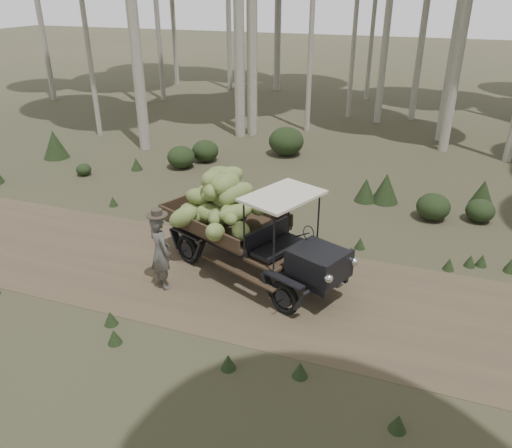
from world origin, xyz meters
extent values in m
plane|color=#473D2B|center=(0.00, 0.00, 0.00)|extent=(120.00, 120.00, 0.00)
cube|color=brown|center=(0.00, 0.00, 0.00)|extent=(70.00, 4.00, 0.01)
cube|color=black|center=(0.87, -0.13, 0.95)|extent=(1.23, 1.21, 0.52)
cube|color=black|center=(1.35, -0.33, 0.95)|extent=(0.46, 0.91, 0.59)
cube|color=black|center=(-0.35, 0.40, 1.05)|extent=(0.59, 1.26, 0.52)
cube|color=#38281C|center=(-1.58, 0.92, 0.95)|extent=(3.12, 2.62, 0.08)
cube|color=#38281C|center=(-1.24, 1.71, 1.12)|extent=(2.47, 1.10, 0.30)
cube|color=#38281C|center=(-1.92, 0.13, 1.12)|extent=(2.47, 1.10, 0.30)
cube|color=#38281C|center=(-2.80, 1.44, 1.12)|extent=(0.73, 1.60, 0.30)
cube|color=beige|center=(0.02, 0.23, 2.11)|extent=(1.64, 1.92, 0.06)
cube|color=black|center=(-0.52, 0.86, 0.59)|extent=(4.06, 1.81, 0.17)
cube|color=black|center=(-0.80, 0.19, 0.59)|extent=(4.06, 1.81, 0.17)
torus|color=black|center=(1.00, 0.65, 0.36)|extent=(0.72, 0.40, 0.72)
torus|color=black|center=(0.40, -0.75, 0.36)|extent=(0.72, 0.40, 0.72)
torus|color=black|center=(-1.72, 1.81, 0.36)|extent=(0.72, 0.40, 0.72)
torus|color=black|center=(-2.32, 0.41, 0.36)|extent=(0.72, 0.40, 0.72)
sphere|color=beige|center=(1.59, 0.03, 1.00)|extent=(0.17, 0.17, 0.17)
sphere|color=beige|center=(1.26, -0.76, 1.00)|extent=(0.17, 0.17, 0.17)
ellipsoid|color=olive|center=(-0.85, 0.10, 1.22)|extent=(0.64, 0.73, 0.39)
ellipsoid|color=olive|center=(-1.18, 0.26, 1.49)|extent=(0.70, 0.75, 0.44)
ellipsoid|color=olive|center=(-1.19, 0.79, 1.79)|extent=(0.95, 0.83, 0.66)
ellipsoid|color=olive|center=(-1.57, 0.78, 2.01)|extent=(0.47, 0.67, 0.41)
ellipsoid|color=olive|center=(-1.83, 0.65, 1.25)|extent=(0.85, 0.75, 0.57)
ellipsoid|color=olive|center=(-0.71, 0.79, 1.53)|extent=(0.69, 0.84, 0.48)
ellipsoid|color=olive|center=(-1.77, 0.74, 1.78)|extent=(0.76, 0.97, 0.64)
ellipsoid|color=olive|center=(-1.80, 0.85, 2.01)|extent=(0.64, 0.81, 0.58)
ellipsoid|color=olive|center=(-2.16, 0.37, 1.22)|extent=(0.66, 0.79, 0.46)
ellipsoid|color=olive|center=(-2.07, 1.63, 1.55)|extent=(0.87, 0.59, 0.67)
ellipsoid|color=olive|center=(-1.45, 0.79, 1.74)|extent=(0.86, 0.63, 0.63)
ellipsoid|color=olive|center=(-1.46, 1.02, 2.09)|extent=(0.76, 0.72, 0.48)
ellipsoid|color=olive|center=(-1.97, 1.77, 1.17)|extent=(0.53, 0.78, 0.59)
ellipsoid|color=olive|center=(-2.02, 1.13, 1.52)|extent=(0.73, 0.49, 0.51)
ellipsoid|color=olive|center=(-1.88, 1.04, 1.84)|extent=(0.74, 0.73, 0.49)
ellipsoid|color=olive|center=(-1.73, 1.13, 2.05)|extent=(0.91, 0.61, 0.47)
ellipsoid|color=olive|center=(-1.43, 1.10, 1.15)|extent=(0.89, 0.84, 0.53)
ellipsoid|color=olive|center=(-1.64, 0.97, 1.49)|extent=(0.88, 0.82, 0.52)
ellipsoid|color=olive|center=(-1.30, 0.65, 1.79)|extent=(0.74, 0.84, 0.64)
ellipsoid|color=olive|center=(-1.43, 0.74, 1.99)|extent=(0.68, 0.85, 0.52)
ellipsoid|color=olive|center=(-1.59, 0.58, 1.24)|extent=(0.56, 0.84, 0.50)
ellipsoid|color=olive|center=(-1.05, 0.31, 1.55)|extent=(0.82, 0.77, 0.41)
ellipsoid|color=olive|center=(-1.65, 0.67, 1.82)|extent=(0.86, 0.67, 0.57)
ellipsoid|color=olive|center=(-1.65, 1.09, 2.01)|extent=(0.97, 0.84, 0.69)
ellipsoid|color=olive|center=(-2.35, 0.81, 1.15)|extent=(0.73, 0.51, 0.52)
ellipsoid|color=olive|center=(-2.20, 0.85, 1.54)|extent=(0.80, 0.53, 0.45)
ellipsoid|color=olive|center=(-1.29, 0.91, 1.74)|extent=(0.76, 0.68, 0.47)
ellipsoid|color=olive|center=(-2.28, 0.24, 1.28)|extent=(0.91, 0.64, 0.72)
ellipsoid|color=olive|center=(-1.32, -0.17, 1.26)|extent=(0.55, 0.84, 0.67)
imported|color=#4E4C47|center=(-2.38, -0.69, 0.85)|extent=(0.74, 0.67, 1.69)
cylinder|color=#362E26|center=(-2.38, -0.69, 1.71)|extent=(0.62, 0.62, 0.02)
cylinder|color=#362E26|center=(-2.38, -0.69, 1.77)|extent=(0.31, 0.31, 0.14)
ellipsoid|color=#233319|center=(-2.55, 9.13, 0.55)|extent=(1.34, 1.34, 1.07)
ellipsoid|color=#233319|center=(-8.45, 4.56, 0.21)|extent=(0.51, 0.51, 0.41)
cone|color=#233319|center=(1.60, 5.74, 0.45)|extent=(0.82, 0.82, 0.91)
ellipsoid|color=#233319|center=(4.23, 5.24, 0.32)|extent=(0.78, 0.78, 0.62)
ellipsoid|color=#233319|center=(-5.15, 7.37, 0.41)|extent=(0.99, 0.99, 0.79)
cone|color=#233319|center=(1.03, 5.60, 0.36)|extent=(0.65, 0.65, 0.73)
cone|color=#233319|center=(4.34, 6.52, 0.39)|extent=(0.70, 0.70, 0.78)
cone|color=#233319|center=(-7.04, 5.66, 0.23)|extent=(0.41, 0.41, 0.46)
ellipsoid|color=#233319|center=(-5.64, 6.41, 0.40)|extent=(0.99, 0.99, 0.79)
cone|color=#233319|center=(-10.66, 5.82, 0.53)|extent=(0.95, 0.95, 1.05)
ellipsoid|color=#233319|center=(3.00, 4.93, 0.38)|extent=(0.93, 0.93, 0.74)
cone|color=#233319|center=(-2.65, -2.25, 0.15)|extent=(0.27, 0.27, 0.30)
cone|color=#233319|center=(-0.03, -2.61, 0.15)|extent=(0.27, 0.27, 0.30)
cone|color=#233319|center=(2.84, -2.97, 0.15)|extent=(0.27, 0.27, 0.30)
cone|color=#233319|center=(4.21, 2.62, 0.15)|extent=(0.27, 0.27, 0.30)
cone|color=#233319|center=(1.18, -2.38, 0.15)|extent=(0.27, 0.27, 0.30)
cone|color=#233319|center=(-2.35, 2.85, 0.15)|extent=(0.27, 0.27, 0.30)
cone|color=#233319|center=(1.39, 2.51, 0.15)|extent=(0.27, 0.27, 0.30)
cone|color=#233319|center=(3.48, 2.17, 0.15)|extent=(0.27, 0.27, 0.30)
cone|color=#233319|center=(-2.58, 2.33, 0.15)|extent=(0.27, 0.27, 0.30)
cone|color=#233319|center=(-2.25, -2.70, 0.15)|extent=(0.27, 0.27, 0.30)
cone|color=#233319|center=(4.84, 2.68, 0.15)|extent=(0.27, 0.27, 0.30)
cone|color=#233319|center=(-3.31, 2.31, 0.15)|extent=(0.27, 0.27, 0.30)
cone|color=#233319|center=(4.80, 2.55, 0.15)|extent=(0.27, 0.27, 0.30)
cone|color=#233319|center=(3.95, 2.51, 0.15)|extent=(0.27, 0.27, 0.30)
cone|color=#233319|center=(-5.96, 2.66, 0.15)|extent=(0.27, 0.27, 0.30)
camera|label=1|loc=(2.69, -8.70, 5.97)|focal=35.00mm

